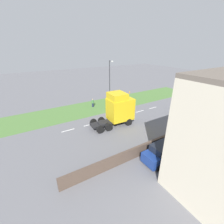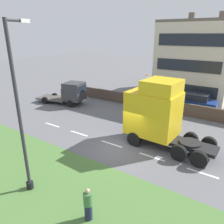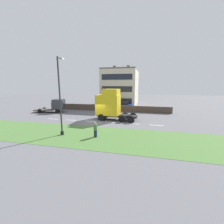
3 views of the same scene
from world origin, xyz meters
name	(u,v)px [view 1 (image 1 of 3)]	position (x,y,z in m)	size (l,w,h in m)	color
ground_plane	(121,116)	(0.00, 0.00, 0.00)	(120.00, 120.00, 0.00)	slate
grass_verge	(103,105)	(-6.00, 0.00, 0.01)	(7.00, 44.00, 0.01)	#4C7538
lane_markings	(117,117)	(0.00, -0.70, 0.00)	(0.16, 17.80, 0.00)	white
boundary_wall	(164,140)	(9.00, 0.00, 0.63)	(0.25, 24.00, 1.26)	#4C3D33
lorry_cab	(119,109)	(1.87, -1.65, 2.38)	(2.90, 6.37, 4.91)	black
flatbed_truck	(190,107)	(5.36, 10.14, 1.35)	(3.18, 6.01, 2.56)	#333338
parked_car	(163,152)	(10.70, -2.19, 0.95)	(1.89, 4.32, 1.93)	navy
lamp_post	(110,85)	(-6.38, 1.69, 3.81)	(1.30, 0.36, 8.27)	black
pedestrian	(93,103)	(-6.26, -2.13, 0.77)	(0.39, 0.39, 1.59)	#1E233D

